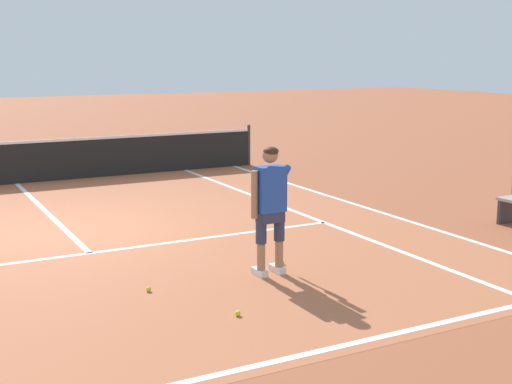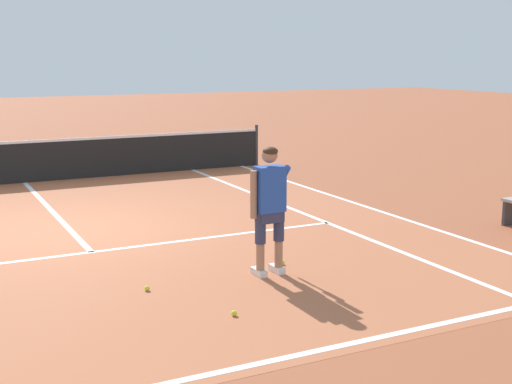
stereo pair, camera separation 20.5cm
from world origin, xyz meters
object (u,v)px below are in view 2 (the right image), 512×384
Objects in this scene: tennis_ball_near_feet at (234,313)px; tennis_ball_mid_court at (282,262)px; tennis_ball_by_baseline at (147,288)px; tennis_player at (269,201)px.

tennis_ball_mid_court is at bearing 45.93° from tennis_ball_near_feet.
tennis_ball_near_feet is 1.00× the size of tennis_ball_mid_court.
tennis_ball_by_baseline and tennis_ball_mid_court have the same top height.
tennis_ball_near_feet is at bearing -134.07° from tennis_ball_mid_court.
tennis_ball_by_baseline is (-1.66, 0.07, -0.96)m from tennis_player.
tennis_ball_by_baseline is 2.04m from tennis_ball_mid_court.
tennis_ball_by_baseline is (-0.61, 1.25, 0.00)m from tennis_ball_near_feet.
tennis_player is 25.95× the size of tennis_ball_near_feet.
tennis_player reaches higher than tennis_ball_by_baseline.
tennis_ball_by_baseline is 1.00× the size of tennis_ball_mid_court.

